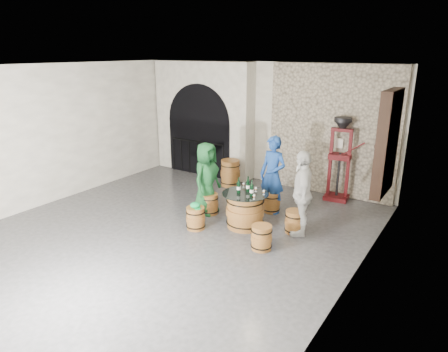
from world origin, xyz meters
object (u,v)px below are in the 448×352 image
Objects in this scene: person_green at (207,178)px; corking_press at (340,153)px; person_blue at (273,175)px; barrel_stool_far at (271,202)px; barrel_stool_right at (295,222)px; side_barrel at (230,173)px; person_white at (302,193)px; barrel_stool_near_left at (196,218)px; barrel_stool_near_right at (261,237)px; wine_bottle_center at (252,190)px; barrel_table at (245,210)px; wine_bottle_right at (248,185)px; barrel_stool_left at (210,204)px; wine_bottle_left at (239,187)px.

corking_press is at bearing -43.33° from person_green.
person_blue is at bearing -55.87° from person_green.
barrel_stool_far is at bearing -56.12° from person_green.
barrel_stool_right is 3.16m from side_barrel.
person_green is at bearing -111.38° from person_white.
barrel_stool_right and barrel_stool_near_left have the same top height.
barrel_stool_right is 1.00m from barrel_stool_near_right.
barrel_stool_far is at bearing -150.43° from person_white.
barrel_table is at bearing 159.72° from wine_bottle_center.
wine_bottle_right is (0.77, 0.76, 0.63)m from barrel_stool_near_left.
barrel_stool_left is at bearing -70.83° from side_barrel.
barrel_stool_left is at bearing 171.02° from barrel_table.
corking_press is at bearing 67.41° from barrel_table.
barrel_stool_near_left is at bearing -160.96° from person_green.
person_white is 2.27m from corking_press.
barrel_stool_right is 1.30m from person_blue.
person_green is 1.08m from wine_bottle_right.
barrel_stool_left is 1.43× the size of wine_bottle_center.
corking_press reaches higher than wine_bottle_right.
barrel_stool_right is at bearing -39.35° from barrel_stool_far.
barrel_stool_near_right is at bearing -47.25° from wine_bottle_center.
person_white is 0.84× the size of corking_press.
wine_bottle_left is (-0.22, -1.06, 0.63)m from barrel_stool_far.
side_barrel is at bearing 109.17° from barrel_stool_left.
wine_bottle_right reaches higher than barrel_stool_right.
person_green is 1.29m from wine_bottle_center.
wine_bottle_right is 2.70m from corking_press.
barrel_stool_far is at bearing 61.99° from barrel_stool_near_left.
person_white is (2.16, 0.15, 0.04)m from person_green.
barrel_table is at bearing -118.20° from corking_press.
barrel_stool_far is at bearing -86.32° from person_blue.
person_green is at bearing -144.71° from barrel_stool_far.
wine_bottle_left is at bearing -97.83° from person_white.
barrel_stool_right is at bearing 16.70° from barrel_table.
person_white is at bearing 23.50° from wine_bottle_center.
barrel_stool_right is at bearing 3.86° from barrel_stool_left.
corking_press is at bearing 84.35° from barrel_stool_near_right.
barrel_table is 0.55× the size of person_blue.
barrel_stool_near_left is at bearing -87.89° from person_white.
person_white is 5.21× the size of wine_bottle_left.
barrel_stool_right is at bearing -30.61° from person_blue.
wine_bottle_center is at bearing -85.50° from barrel_stool_far.
barrel_table is 0.59× the size of person_green.
barrel_table is at bearing 137.68° from barrel_stool_near_right.
barrel_stool_near_right is at bearing -101.27° from corking_press.
person_white is at bearing 4.51° from barrel_stool_left.
wine_bottle_center is (1.26, -0.24, 0.06)m from person_green.
barrel_stool_left is 1.17m from wine_bottle_right.
wine_bottle_right reaches higher than barrel_table.
wine_bottle_left is 1.00× the size of wine_bottle_right.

